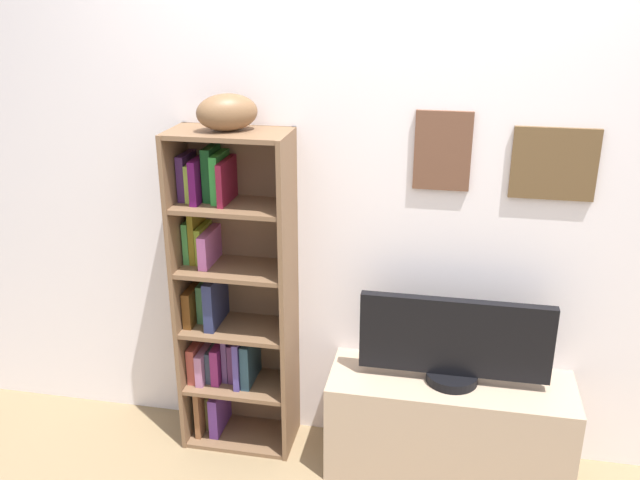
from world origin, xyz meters
name	(u,v)px	position (x,y,z in m)	size (l,w,h in m)	color
back_wall	(384,174)	(0.00, 1.13, 1.30)	(4.80, 0.08, 2.59)	white
bookshelf	(227,300)	(-0.67, 0.99, 0.71)	(0.51, 0.28, 1.49)	brown
football	(227,112)	(-0.62, 0.96, 1.57)	(0.25, 0.15, 0.15)	brown
tv_stand	(448,426)	(0.34, 0.91, 0.23)	(1.05, 0.37, 0.46)	tan
television	(455,342)	(0.34, 0.91, 0.65)	(0.80, 0.22, 0.38)	black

